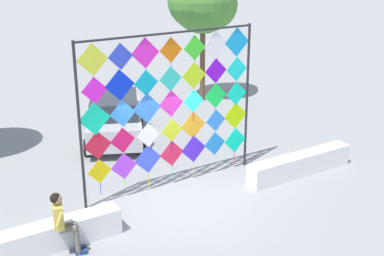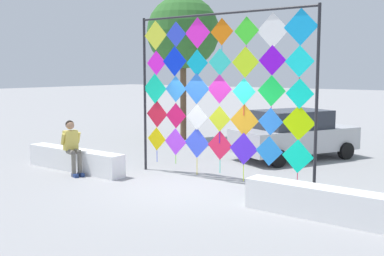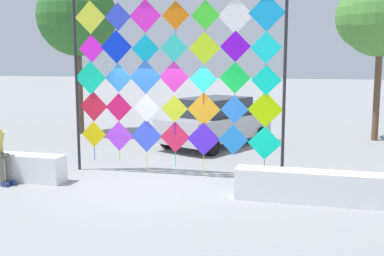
% 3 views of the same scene
% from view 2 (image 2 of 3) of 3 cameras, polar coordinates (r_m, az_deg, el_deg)
% --- Properties ---
extents(ground, '(120.00, 120.00, 0.00)m').
position_cam_2_polar(ground, '(11.27, -0.88, -7.27)').
color(ground, gray).
extents(plaza_ledge_left, '(3.48, 0.48, 0.60)m').
position_cam_2_polar(plaza_ledge_left, '(13.57, -13.89, -3.73)').
color(plaza_ledge_left, white).
rests_on(plaza_ledge_left, ground).
extents(plaza_ledge_right, '(3.48, 0.48, 0.60)m').
position_cam_2_polar(plaza_ledge_right, '(9.24, 16.61, -8.83)').
color(plaza_ledge_right, white).
rests_on(plaza_ledge_right, ground).
extents(kite_display_rack, '(5.02, 0.10, 4.17)m').
position_cam_2_polar(kite_display_rack, '(11.64, 3.42, 5.13)').
color(kite_display_rack, '#232328').
rests_on(kite_display_rack, ground).
extents(seated_vendor, '(0.67, 0.55, 1.45)m').
position_cam_2_polar(seated_vendor, '(12.95, -14.20, -1.79)').
color(seated_vendor, '#666056').
rests_on(seated_vendor, ground).
extents(parked_car, '(3.18, 4.30, 1.53)m').
position_cam_2_polar(parked_car, '(15.22, 12.13, -0.72)').
color(parked_car, '#B7B7BC').
rests_on(parked_car, ground).
extents(tree_broadleaf, '(2.84, 2.84, 5.67)m').
position_cam_2_polar(tree_broadleaf, '(19.03, -1.07, 11.45)').
color(tree_broadleaf, brown).
rests_on(tree_broadleaf, ground).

